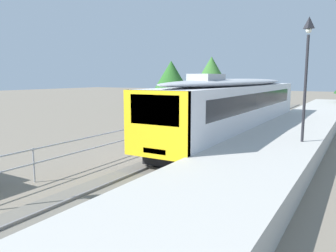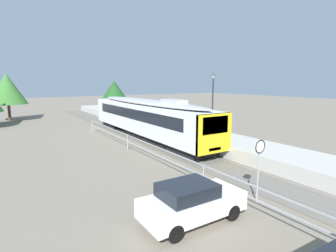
{
  "view_description": "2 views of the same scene",
  "coord_description": "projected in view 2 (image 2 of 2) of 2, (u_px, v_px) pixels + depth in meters",
  "views": [
    {
      "loc": [
        6.59,
        4.61,
        3.71
      ],
      "look_at": [
        0.0,
        15.79,
        1.8
      ],
      "focal_mm": 35.31,
      "sensor_mm": 36.0,
      "label": 1
    },
    {
      "loc": [
        -11.44,
        2.52,
        5.21
      ],
      "look_at": [
        -1.0,
        18.79,
        2.0
      ],
      "focal_mm": 28.36,
      "sensor_mm": 36.0,
      "label": 2
    }
  ],
  "objects": [
    {
      "name": "speed_limit_sign",
      "position": [
        259.0,
        155.0,
        11.35
      ],
      "size": [
        0.61,
        0.1,
        2.81
      ],
      "color": "#9EA0A5",
      "rests_on": "ground"
    },
    {
      "name": "station_platform",
      "position": [
        188.0,
        134.0,
        24.78
      ],
      "size": [
        3.9,
        60.0,
        0.9
      ],
      "primitive_type": "cube",
      "color": "#B7B5AD",
      "rests_on": "ground"
    },
    {
      "name": "carpark_fence",
      "position": [
        203.0,
        171.0,
        12.91
      ],
      "size": [
        0.06,
        36.06,
        1.25
      ],
      "color": "#9EA0A5",
      "rests_on": "ground"
    },
    {
      "name": "tree_behind_carpark",
      "position": [
        114.0,
        91.0,
        46.74
      ],
      "size": [
        4.8,
        4.8,
        5.48
      ],
      "color": "brown",
      "rests_on": "ground"
    },
    {
      "name": "commuter_train",
      "position": [
        146.0,
        116.0,
        24.5
      ],
      "size": [
        2.82,
        18.83,
        3.74
      ],
      "color": "silver",
      "rests_on": "track_rails"
    },
    {
      "name": "track_rails",
      "position": [
        158.0,
        142.0,
        23.11
      ],
      "size": [
        3.2,
        60.0,
        0.14
      ],
      "color": "#6B665B",
      "rests_on": "ground"
    },
    {
      "name": "ground_plane",
      "position": [
        126.0,
        147.0,
        21.52
      ],
      "size": [
        160.0,
        160.0,
        0.0
      ],
      "primitive_type": "plane",
      "color": "slate"
    },
    {
      "name": "tree_distant_left",
      "position": [
        7.0,
        89.0,
        35.28
      ],
      "size": [
        4.81,
        4.81,
        6.36
      ],
      "color": "brown",
      "rests_on": "ground"
    },
    {
      "name": "platform_lamp_mid_platform",
      "position": [
        213.0,
        89.0,
        23.04
      ],
      "size": [
        0.34,
        0.34,
        5.35
      ],
      "color": "#232328",
      "rests_on": "station_platform"
    },
    {
      "name": "parked_hatchback_white",
      "position": [
        191.0,
        201.0,
        9.94
      ],
      "size": [
        4.01,
        1.78,
        1.53
      ],
      "color": "white",
      "rests_on": "ground"
    }
  ]
}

